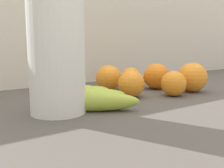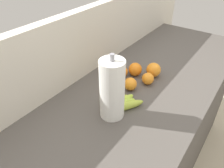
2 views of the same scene
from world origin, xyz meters
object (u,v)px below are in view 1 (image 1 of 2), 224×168
at_px(banana_bunch, 81,98).
at_px(orange_back_right, 108,78).
at_px(orange_right, 131,78).
at_px(orange_front, 174,84).
at_px(orange_center, 156,76).
at_px(orange_far_right, 131,84).
at_px(orange_back_left, 192,77).
at_px(paper_towel_roll, 56,42).

xyz_separation_m(banana_bunch, orange_back_right, (0.16, 0.13, 0.02)).
relative_size(banana_bunch, orange_right, 3.39).
distance_m(orange_front, orange_right, 0.16).
distance_m(orange_back_right, orange_right, 0.08).
xyz_separation_m(orange_center, orange_right, (-0.06, 0.05, -0.01)).
xyz_separation_m(orange_far_right, orange_back_left, (0.19, -0.04, 0.01)).
bearing_deg(orange_right, paper_towel_roll, -154.95).
bearing_deg(banana_bunch, paper_towel_roll, -169.78).
distance_m(orange_back_right, paper_towel_roll, 0.28).
distance_m(orange_front, paper_towel_roll, 0.33).
bearing_deg(orange_back_left, orange_back_right, 141.32).
bearing_deg(orange_back_right, banana_bunch, -139.98).
height_order(orange_right, paper_towel_roll, paper_towel_roll).
distance_m(banana_bunch, orange_center, 0.31).
bearing_deg(orange_center, orange_back_left, -60.59).
bearing_deg(orange_back_left, orange_center, 119.41).
relative_size(orange_front, paper_towel_roll, 0.21).
bearing_deg(orange_back_left, banana_bunch, 177.49).
xyz_separation_m(orange_right, paper_towel_roll, (-0.30, -0.14, 0.11)).
bearing_deg(banana_bunch, orange_center, 14.44).
distance_m(orange_far_right, orange_center, 0.15).
xyz_separation_m(orange_back_left, paper_towel_roll, (-0.41, 0.01, 0.10)).
bearing_deg(banana_bunch, orange_back_left, -2.51).
relative_size(banana_bunch, orange_front, 3.27).
bearing_deg(orange_front, orange_far_right, 152.82).
bearing_deg(paper_towel_roll, orange_center, 13.77).
height_order(banana_bunch, orange_center, orange_center).
distance_m(banana_bunch, orange_back_right, 0.21).
bearing_deg(orange_center, orange_back_right, 156.71).
height_order(orange_back_right, orange_right, orange_back_right).
distance_m(orange_back_right, orange_back_left, 0.24).
relative_size(orange_center, orange_right, 1.21).
bearing_deg(banana_bunch, orange_back_right, 40.02).
distance_m(banana_bunch, orange_far_right, 0.16).
relative_size(banana_bunch, orange_back_left, 2.61).
height_order(orange_far_right, orange_back_left, orange_back_left).
bearing_deg(orange_back_right, orange_right, -5.07).
height_order(orange_back_right, orange_center, orange_center).
relative_size(orange_center, orange_back_left, 0.93).
relative_size(orange_front, orange_back_left, 0.80).
height_order(orange_center, paper_towel_roll, paper_towel_roll).
bearing_deg(banana_bunch, orange_front, -6.16).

